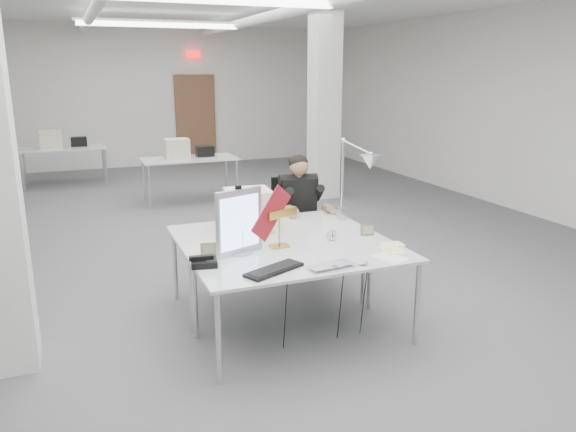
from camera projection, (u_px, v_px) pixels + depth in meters
name	position (u px, v px, depth m)	size (l,w,h in m)	color
room_shell	(222.00, 116.00, 6.71)	(10.04, 14.04, 3.24)	#515153
desk_main	(305.00, 258.00, 4.58)	(1.80, 0.90, 0.03)	silver
desk_second	(268.00, 230.00, 5.38)	(1.80, 0.90, 0.03)	silver
bg_desk_a	(189.00, 159.00, 9.59)	(1.60, 0.80, 0.03)	silver
bg_desk_b	(63.00, 148.00, 10.86)	(1.60, 0.80, 0.03)	silver
office_chair	(297.00, 225.00, 6.28)	(0.54, 0.54, 1.09)	black
seated_person	(299.00, 195.00, 6.14)	(0.44, 0.55, 0.83)	black
monitor	(239.00, 222.00, 4.59)	(0.44, 0.04, 0.54)	silver
pennant	(271.00, 213.00, 4.64)	(0.45, 0.01, 0.19)	maroon
keyboard	(274.00, 270.00, 4.24)	(0.50, 0.17, 0.02)	black
laptop	(335.00, 268.00, 4.28)	(0.36, 0.24, 0.03)	silver
mouse	(363.00, 263.00, 4.38)	(0.08, 0.05, 0.03)	#ADADB1
bankers_lamp	(279.00, 226.00, 4.78)	(0.33, 0.13, 0.37)	gold
desk_phone	(204.00, 263.00, 4.36)	(0.20, 0.18, 0.05)	black
picture_frame_left	(209.00, 249.00, 4.59)	(0.14, 0.01, 0.11)	#B7804F
picture_frame_right	(367.00, 230.00, 5.16)	(0.12, 0.01, 0.10)	#966740
desk_clock	(332.00, 235.00, 5.00)	(0.09, 0.09, 0.03)	#B0AFB4
paper_stack_a	(390.00, 258.00, 4.54)	(0.19, 0.27, 0.01)	white
paper_stack_b	(393.00, 250.00, 4.73)	(0.17, 0.23, 0.01)	#FFE498
paper_stack_c	(392.00, 244.00, 4.89)	(0.20, 0.14, 0.01)	white
beige_monitor	(248.00, 210.00, 5.28)	(0.41, 0.39, 0.39)	beige
architect_lamp	(354.00, 184.00, 5.39)	(0.22, 0.64, 0.83)	silver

